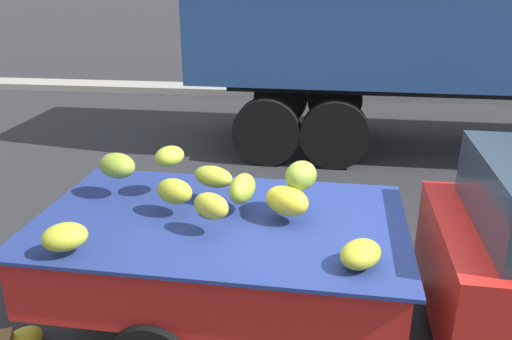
# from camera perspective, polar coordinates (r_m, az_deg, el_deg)

# --- Properties ---
(ground) EXTENTS (220.00, 220.00, 0.00)m
(ground) POSITION_cam_1_polar(r_m,az_deg,el_deg) (4.89, 9.37, -16.60)
(ground) COLOR #28282B
(curb_strip) EXTENTS (80.00, 0.80, 0.16)m
(curb_strip) POSITION_cam_1_polar(r_m,az_deg,el_deg) (13.32, 8.15, 8.42)
(curb_strip) COLOR gray
(curb_strip) RESTS_ON ground
(pickup_truck) EXTENTS (5.32, 1.98, 1.70)m
(pickup_truck) POSITION_cam_1_polar(r_m,az_deg,el_deg) (4.42, 24.00, -9.06)
(pickup_truck) COLOR #B21E19
(pickup_truck) RESTS_ON ground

